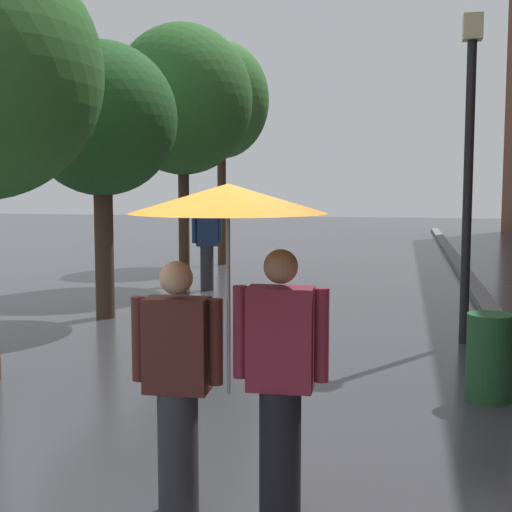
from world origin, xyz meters
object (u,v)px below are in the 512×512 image
object	(u,v)px
street_tree_1	(101,121)
street_lamp_post	(469,154)
couple_under_umbrella	(229,291)
pedestrian_walking_midground	(207,245)
street_tree_3	(221,101)
litter_bin	(489,357)
street_tree_2	(183,100)

from	to	relation	value
street_tree_1	street_lamp_post	distance (m)	5.44
couple_under_umbrella	pedestrian_walking_midground	world-z (taller)	couple_under_umbrella
street_tree_3	litter_bin	world-z (taller)	street_tree_3
street_tree_2	street_tree_3	size ratio (longest dim) A/B	0.93
street_lamp_post	litter_bin	size ratio (longest dim) A/B	4.97
street_tree_1	street_tree_3	bearing A→B (deg)	90.20
street_tree_2	litter_bin	xyz separation A→B (m)	(5.25, -6.91, -3.34)
street_tree_2	pedestrian_walking_midground	size ratio (longest dim) A/B	3.01
street_tree_2	couple_under_umbrella	distance (m)	10.58
street_tree_3	litter_bin	distance (m)	12.56
street_lamp_post	pedestrian_walking_midground	xyz separation A→B (m)	(-4.56, 3.80, -1.57)
street_tree_1	street_lamp_post	bearing A→B (deg)	-7.62
street_tree_2	street_lamp_post	distance (m)	6.94
street_tree_1	street_tree_2	bearing A→B (deg)	87.78
street_tree_2	street_tree_3	xyz separation A→B (m)	(-0.17, 3.79, 0.41)
street_lamp_post	street_tree_2	bearing A→B (deg)	139.88
street_tree_1	pedestrian_walking_midground	size ratio (longest dim) A/B	2.42
street_lamp_post	litter_bin	xyz separation A→B (m)	(0.03, -2.51, -2.05)
street_tree_2	street_tree_3	bearing A→B (deg)	92.54
street_lamp_post	litter_bin	distance (m)	3.24
street_tree_1	pedestrian_walking_midground	distance (m)	3.84
street_tree_3	litter_bin	xyz separation A→B (m)	(5.41, -10.69, -3.75)
pedestrian_walking_midground	litter_bin	bearing A→B (deg)	-53.93
street_tree_3	pedestrian_walking_midground	xyz separation A→B (m)	(0.82, -4.38, -3.28)
street_tree_1	pedestrian_walking_midground	bearing A→B (deg)	75.55
street_tree_2	pedestrian_walking_midground	world-z (taller)	street_tree_2
pedestrian_walking_midground	street_tree_3	bearing A→B (deg)	100.58
street_tree_1	pedestrian_walking_midground	xyz separation A→B (m)	(0.79, 3.08, -2.15)
street_tree_3	street_lamp_post	world-z (taller)	street_tree_3
street_tree_1	couple_under_umbrella	world-z (taller)	street_tree_1
litter_bin	pedestrian_walking_midground	distance (m)	7.82
street_tree_2	street_lamp_post	size ratio (longest dim) A/B	1.25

